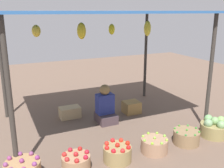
{
  "coord_description": "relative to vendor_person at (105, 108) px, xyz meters",
  "views": [
    {
      "loc": [
        -1.84,
        -4.53,
        2.19
      ],
      "look_at": [
        0.0,
        -0.54,
        0.95
      ],
      "focal_mm": 41.9,
      "sensor_mm": 36.0,
      "label": 1
    }
  ],
  "objects": [
    {
      "name": "basket_limes",
      "position": [
        0.24,
        -1.42,
        -0.18
      ],
      "size": [
        0.43,
        0.43,
        0.26
      ],
      "color": "#A57D5F",
      "rests_on": "ground"
    },
    {
      "name": "wooden_crate_stacked_rear",
      "position": [
        -0.6,
        0.51,
        -0.18
      ],
      "size": [
        0.43,
        0.27,
        0.23
      ],
      "primitive_type": "cube",
      "color": "tan",
      "rests_on": "ground"
    },
    {
      "name": "wooden_crate_near_vendor",
      "position": [
        0.72,
        0.2,
        -0.17
      ],
      "size": [
        0.35,
        0.32,
        0.26
      ],
      "primitive_type": "cube",
      "color": "olive",
      "rests_on": "ground"
    },
    {
      "name": "basket_cabbages",
      "position": [
        1.53,
        -1.4,
        -0.14
      ],
      "size": [
        0.48,
        0.48,
        0.37
      ],
      "color": "#958650",
      "rests_on": "ground"
    },
    {
      "name": "basket_red_tomatoes",
      "position": [
        -0.41,
        -1.4,
        -0.17
      ],
      "size": [
        0.43,
        0.43,
        0.3
      ],
      "color": "#988150",
      "rests_on": "ground"
    },
    {
      "name": "basket_red_apples",
      "position": [
        -1.05,
        -1.39,
        -0.17
      ],
      "size": [
        0.41,
        0.41,
        0.29
      ],
      "color": "#A57C59",
      "rests_on": "ground"
    },
    {
      "name": "basket_green_chilies",
      "position": [
        0.89,
        -1.41,
        -0.18
      ],
      "size": [
        0.44,
        0.44,
        0.26
      ],
      "color": "#8D6F4C",
      "rests_on": "ground"
    },
    {
      "name": "vendor_person",
      "position": [
        0.0,
        0.0,
        0.0
      ],
      "size": [
        0.36,
        0.44,
        0.78
      ],
      "color": "#45363B",
      "rests_on": "ground"
    },
    {
      "name": "market_stall_structure",
      "position": [
        -0.11,
        0.0,
        1.74
      ],
      "size": [
        3.71,
        2.51,
        2.18
      ],
      "color": "#38332D",
      "rests_on": "ground"
    },
    {
      "name": "ground_plane",
      "position": [
        -0.11,
        -0.01,
        -0.3
      ],
      "size": [
        14.0,
        14.0,
        0.0
      ],
      "primitive_type": "plane",
      "color": "brown"
    }
  ]
}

